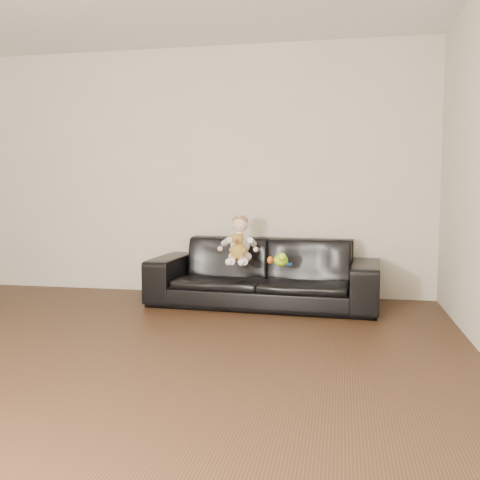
% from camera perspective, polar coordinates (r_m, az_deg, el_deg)
% --- Properties ---
extents(floor, '(5.50, 5.50, 0.00)m').
position_cam_1_polar(floor, '(3.39, -17.70, -14.05)').
color(floor, '#382213').
rests_on(floor, ground).
extents(wall_back, '(5.00, 0.00, 5.00)m').
position_cam_1_polar(wall_back, '(5.77, -4.83, 7.24)').
color(wall_back, beige).
rests_on(wall_back, ground).
extents(sofa, '(2.22, 0.98, 0.63)m').
position_cam_1_polar(sofa, '(5.17, 2.52, -3.47)').
color(sofa, black).
rests_on(sofa, floor).
extents(baby, '(0.34, 0.41, 0.45)m').
position_cam_1_polar(baby, '(5.05, -0.03, -0.24)').
color(baby, '#F4CED3').
rests_on(baby, sofa).
extents(teddy_bear, '(0.16, 0.16, 0.25)m').
position_cam_1_polar(teddy_bear, '(4.91, -0.22, -0.74)').
color(teddy_bear, '#A1732E').
rests_on(teddy_bear, sofa).
extents(toy_green, '(0.18, 0.19, 0.11)m').
position_cam_1_polar(toy_green, '(4.87, 4.37, -2.16)').
color(toy_green, '#A3DF1A').
rests_on(toy_green, sofa).
extents(toy_rattle, '(0.07, 0.07, 0.06)m').
position_cam_1_polar(toy_rattle, '(5.04, 3.23, -2.20)').
color(toy_rattle, '#E45B1A').
rests_on(toy_rattle, sofa).
extents(toy_blue_disc, '(0.11, 0.11, 0.01)m').
position_cam_1_polar(toy_blue_disc, '(4.99, 5.02, -2.56)').
color(toy_blue_disc, blue).
rests_on(toy_blue_disc, sofa).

